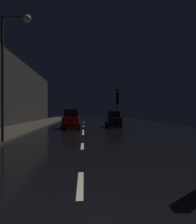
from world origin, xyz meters
name	(u,v)px	position (x,y,z in m)	size (l,w,h in m)	color
ground	(83,127)	(0.00, 24.50, -0.01)	(25.71, 84.00, 0.02)	black
sidewalk_left	(28,126)	(-6.66, 24.50, 0.07)	(4.40, 84.00, 0.15)	#38332B
lane_centerline	(83,131)	(0.00, 17.94, 0.01)	(0.16, 34.84, 0.01)	beige
traffic_light_far_right	(117,99)	(4.36, 25.64, 3.40)	(0.37, 0.48, 4.70)	#38383A
streetlamp_overhead	(10,59)	(-4.11, 10.23, 4.89)	(1.70, 0.44, 7.42)	#2D2D30
car_approaching_headlights	(72,120)	(-1.30, 21.88, 0.95)	(1.91, 4.13, 2.08)	maroon
car_parked_right_far	(113,120)	(3.56, 23.66, 0.86)	(1.72, 3.73, 1.88)	black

